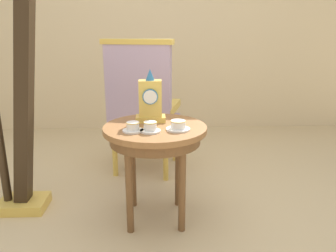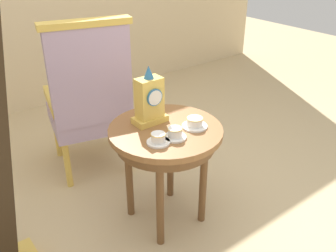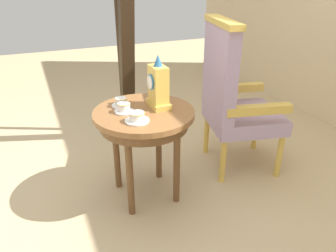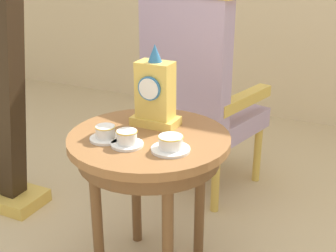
# 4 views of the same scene
# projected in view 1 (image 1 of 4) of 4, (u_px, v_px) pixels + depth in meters

# --- Properties ---
(ground_plane) EXTENTS (10.00, 10.00, 0.00)m
(ground_plane) POSITION_uv_depth(u_px,v_px,m) (159.00, 224.00, 2.11)
(ground_plane) COLOR tan
(wall_back) EXTENTS (6.00, 0.10, 2.80)m
(wall_back) POSITION_uv_depth(u_px,v_px,m) (155.00, 13.00, 3.87)
(wall_back) COLOR beige
(wall_back) RESTS_ON ground
(side_table) EXTENTS (0.64, 0.64, 0.63)m
(side_table) POSITION_uv_depth(u_px,v_px,m) (155.00, 138.00, 2.04)
(side_table) COLOR brown
(side_table) RESTS_ON ground
(teacup_left) EXTENTS (0.12, 0.12, 0.06)m
(teacup_left) POSITION_uv_depth(u_px,v_px,m) (133.00, 127.00, 1.90)
(teacup_left) COLOR white
(teacup_left) RESTS_ON side_table
(teacup_right) EXTENTS (0.12, 0.12, 0.06)m
(teacup_right) POSITION_uv_depth(u_px,v_px,m) (150.00, 127.00, 1.89)
(teacup_right) COLOR white
(teacup_right) RESTS_ON side_table
(teacup_center) EXTENTS (0.14, 0.14, 0.06)m
(teacup_center) POSITION_uv_depth(u_px,v_px,m) (178.00, 125.00, 1.93)
(teacup_center) COLOR white
(teacup_center) RESTS_ON side_table
(mantel_clock) EXTENTS (0.19, 0.11, 0.34)m
(mantel_clock) POSITION_uv_depth(u_px,v_px,m) (150.00, 101.00, 2.08)
(mantel_clock) COLOR gold
(mantel_clock) RESTS_ON side_table
(armchair) EXTENTS (0.65, 0.64, 1.14)m
(armchair) POSITION_uv_depth(u_px,v_px,m) (143.00, 106.00, 2.72)
(armchair) COLOR #B299B7
(armchair) RESTS_ON ground
(harp) EXTENTS (0.40, 0.24, 1.81)m
(harp) POSITION_uv_depth(u_px,v_px,m) (16.00, 106.00, 2.09)
(harp) COLOR gold
(harp) RESTS_ON ground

